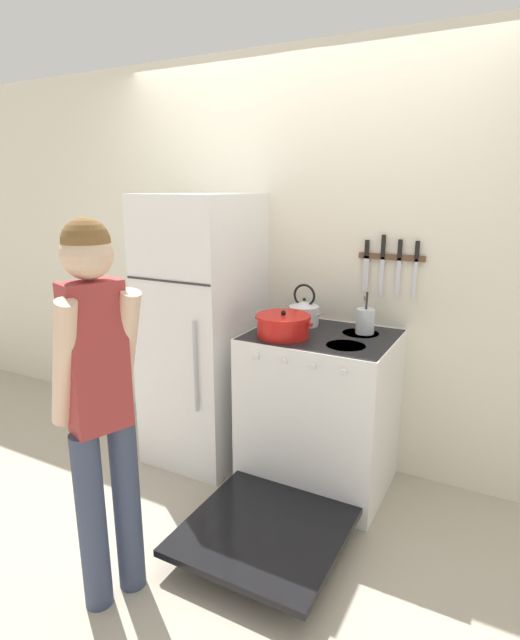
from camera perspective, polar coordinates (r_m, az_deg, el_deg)
The scene contains 9 objects.
ground_plane at distance 3.60m, azimuth 3.99°, elevation -14.08°, with size 14.00×14.00×0.00m, color #B2A893.
wall_back at distance 3.21m, azimuth 4.62°, elevation 6.52°, with size 10.00×0.06×2.55m.
refrigerator at distance 3.22m, azimuth -6.50°, elevation -1.17°, with size 0.60×0.71×1.71m.
stove_range at distance 2.98m, azimuth 6.56°, elevation -10.56°, with size 0.81×1.41×0.93m.
dutch_oven_pot at distance 2.78m, azimuth 2.67°, elevation -0.61°, with size 0.35×0.31×0.15m.
tea_kettle at distance 3.00m, azimuth 5.07°, elevation 0.86°, with size 0.22×0.18×0.25m.
utensil_jar at distance 2.89m, azimuth 11.93°, elevation -0.09°, with size 0.11×0.11×0.24m.
person at distance 2.10m, azimuth -17.86°, elevation -8.46°, with size 0.34×0.39×1.64m.
wall_knife_strip at distance 2.97m, azimuth 14.71°, elevation 6.94°, with size 0.38×0.03×0.36m.
Camera 1 is at (1.27, -2.88, 1.74)m, focal length 28.00 mm.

